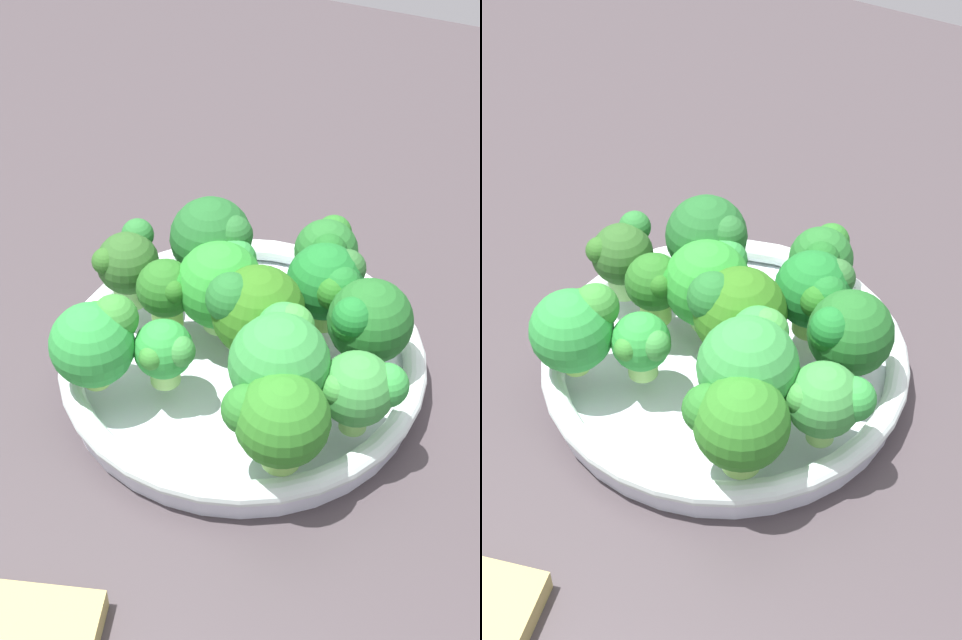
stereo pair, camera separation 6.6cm
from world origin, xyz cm
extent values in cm
cube|color=#3D3539|center=(0.00, 0.00, -1.25)|extent=(130.00, 130.00, 2.50)
cylinder|color=silver|center=(0.47, -3.15, 0.70)|extent=(25.69, 25.69, 1.40)
torus|color=silver|center=(0.47, -3.15, 2.25)|extent=(26.76, 26.76, 1.71)
cylinder|color=#82BC5D|center=(-2.13, 5.45, 4.05)|extent=(2.00, 2.00, 1.88)
sphere|color=#1F5E23|center=(-2.13, 5.45, 6.93)|extent=(5.97, 5.97, 5.97)
sphere|color=#1A6A27|center=(-0.54, 4.64, 8.28)|extent=(2.91, 2.91, 2.91)
sphere|color=#1A611D|center=(-0.55, 4.54, 7.78)|extent=(2.82, 2.82, 2.82)
cylinder|color=#95CC57|center=(0.41, -9.18, 4.17)|extent=(2.33, 2.33, 2.13)
sphere|color=#25631F|center=(0.41, -9.18, 6.63)|extent=(4.28, 4.28, 4.28)
sphere|color=#1A681C|center=(-0.48, -7.93, 7.11)|extent=(2.54, 2.54, 2.54)
sphere|color=#245F1C|center=(0.84, -8.07, 7.38)|extent=(1.79, 1.79, 1.79)
cylinder|color=#85C75A|center=(-8.54, -0.45, 4.11)|extent=(2.16, 2.16, 2.01)
sphere|color=#226426|center=(-8.54, -0.45, 6.69)|extent=(4.85, 4.85, 4.85)
sphere|color=#1B5B1F|center=(-7.28, 0.58, 7.70)|extent=(2.79, 2.79, 2.79)
sphere|color=#276A23|center=(-10.22, -0.36, 7.23)|extent=(2.75, 2.75, 2.75)
cylinder|color=#85C258|center=(8.72, 3.24, 4.10)|extent=(2.57, 2.57, 1.99)
sphere|color=#2B7222|center=(8.72, 3.24, 7.07)|extent=(6.08, 6.08, 6.08)
sphere|color=#306B29|center=(6.93, 1.43, 7.68)|extent=(2.51, 2.51, 2.51)
sphere|color=#276D25|center=(9.15, 1.03, 7.47)|extent=(3.20, 3.20, 3.20)
cylinder|color=#82B558|center=(0.06, -1.98, 3.93)|extent=(2.32, 2.32, 1.65)
sphere|color=#2C6719|center=(0.06, -1.98, 6.91)|extent=(6.62, 6.62, 6.62)
sphere|color=#206327|center=(0.95, -3.57, 8.37)|extent=(3.63, 3.63, 3.63)
sphere|color=#2B5E21|center=(0.96, -0.09, 7.43)|extent=(3.20, 3.20, 3.20)
sphere|color=#1B5A27|center=(-0.76, -4.13, 7.30)|extent=(3.57, 3.57, 3.57)
cylinder|color=#89BE60|center=(-1.52, -5.59, 3.99)|extent=(2.58, 2.58, 1.77)
sphere|color=#2A892D|center=(-1.52, -5.59, 6.95)|extent=(6.38, 6.38, 6.38)
sphere|color=#2D8638|center=(-3.66, -5.38, 7.69)|extent=(3.30, 3.30, 3.30)
sphere|color=#308D35|center=(0.19, -4.28, 7.27)|extent=(2.82, 2.82, 2.82)
cylinder|color=#84C05F|center=(4.12, 6.56, 4.11)|extent=(1.86, 1.86, 2.02)
sphere|color=#37863A|center=(4.12, 6.56, 6.73)|extent=(4.96, 4.96, 4.96)
sphere|color=#2E8B38|center=(3.41, 8.27, 7.10)|extent=(2.91, 2.91, 2.91)
sphere|color=#388336|center=(5.32, 5.58, 7.46)|extent=(2.16, 2.16, 2.16)
cylinder|color=#87C25F|center=(5.21, -6.76, 3.94)|extent=(2.12, 2.12, 1.67)
sphere|color=#298B35|center=(5.21, -6.76, 6.12)|extent=(4.15, 4.15, 4.15)
sphere|color=#317B2C|center=(6.66, -6.85, 6.62)|extent=(1.77, 1.77, 1.77)
sphere|color=#338036|center=(5.46, -5.41, 6.66)|extent=(2.22, 2.22, 2.22)
cylinder|color=#99C76D|center=(5.15, 1.60, 4.46)|extent=(1.88, 1.88, 2.71)
sphere|color=#31883B|center=(5.15, 1.60, 7.97)|extent=(6.64, 6.64, 6.64)
sphere|color=green|center=(2.57, 1.39, 8.92)|extent=(3.12, 3.12, 3.12)
sphere|color=green|center=(2.68, 0.95, 8.54)|extent=(3.78, 3.78, 3.78)
cylinder|color=#93CE74|center=(-1.33, -12.94, 4.16)|extent=(2.56, 2.56, 2.11)
sphere|color=#2A5622|center=(-1.33, -12.94, 6.74)|extent=(4.70, 4.70, 4.70)
sphere|color=#266B2D|center=(-3.27, -13.06, 7.97)|extent=(2.46, 2.46, 2.46)
sphere|color=#28661B|center=(-2.71, -13.15, 7.12)|extent=(2.22, 2.22, 2.22)
sphere|color=#2B5C20|center=(-0.20, -14.01, 7.56)|extent=(2.01, 2.01, 2.01)
cylinder|color=#A1D561|center=(7.25, -11.04, 3.95)|extent=(1.85, 1.85, 1.68)
sphere|color=#2A8938|center=(7.25, -11.04, 6.69)|extent=(5.85, 5.85, 5.85)
sphere|color=#368726|center=(5.19, -11.80, 7.12)|extent=(2.40, 2.40, 2.40)
sphere|color=#347F30|center=(5.59, -10.09, 8.05)|extent=(3.28, 3.28, 3.28)
cylinder|color=#95D567|center=(-5.37, -8.03, 4.41)|extent=(1.98, 1.98, 2.61)
sphere|color=#1E5A25|center=(-5.37, -8.03, 7.73)|extent=(6.19, 6.19, 6.19)
sphere|color=#225C27|center=(-5.08, -6.08, 8.82)|extent=(2.92, 2.92, 2.92)
sphere|color=#1E6225|center=(-5.92, -6.31, 8.08)|extent=(2.48, 2.48, 2.48)
cylinder|color=#81B64C|center=(-4.87, 1.19, 4.11)|extent=(2.70, 2.70, 2.00)
sphere|color=#1A6827|center=(-4.87, 1.19, 6.94)|extent=(5.63, 5.63, 5.63)
sphere|color=#1B6425|center=(-3.84, 2.61, 7.69)|extent=(3.21, 3.21, 3.21)
sphere|color=#2B602B|center=(-5.87, 2.46, 7.83)|extent=(2.79, 2.79, 2.79)
sphere|color=#22641C|center=(-3.14, 2.36, 7.72)|extent=(2.54, 2.54, 2.54)
camera|label=1|loc=(45.19, 16.16, 50.74)|focal=53.10mm
camera|label=2|loc=(42.17, 22.02, 50.74)|focal=53.10mm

